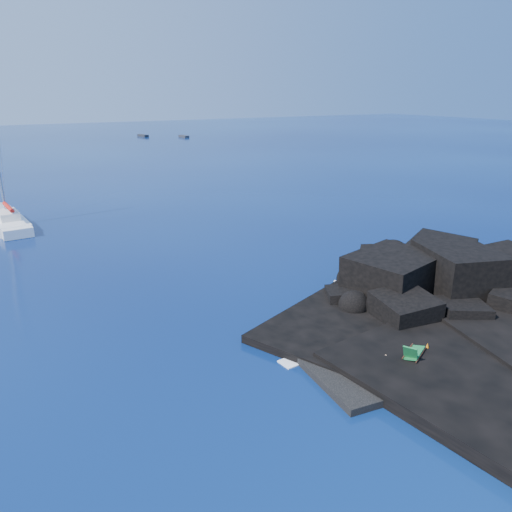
{
  "coord_description": "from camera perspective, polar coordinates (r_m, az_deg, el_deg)",
  "views": [
    {
      "loc": [
        -11.84,
        -14.87,
        12.55
      ],
      "look_at": [
        3.97,
        12.57,
        2.0
      ],
      "focal_mm": 35.0,
      "sensor_mm": 36.0,
      "label": 1
    }
  ],
  "objects": [
    {
      "name": "ground",
      "position": [
        22.78,
        7.42,
        -15.18
      ],
      "size": [
        400.0,
        400.0,
        0.0
      ],
      "primitive_type": "plane",
      "color": "#030D37",
      "rests_on": "ground"
    },
    {
      "name": "towel",
      "position": [
        24.66,
        13.86,
        -11.74
      ],
      "size": [
        2.21,
        1.19,
        0.06
      ],
      "primitive_type": "cube",
      "rotation": [
        0.0,
        0.0,
        0.08
      ],
      "color": "silver",
      "rests_on": "beach"
    },
    {
      "name": "distant_boat_a",
      "position": [
        149.67,
        -12.79,
        13.17
      ],
      "size": [
        2.15,
        4.59,
        0.59
      ],
      "primitive_type": "cube",
      "rotation": [
        0.0,
        0.0,
        0.18
      ],
      "color": "black",
      "rests_on": "ground"
    },
    {
      "name": "surf_foam",
      "position": [
        28.91,
        9.39,
        -7.57
      ],
      "size": [
        10.0,
        8.0,
        0.06
      ],
      "primitive_type": null,
      "color": "white",
      "rests_on": "ground"
    },
    {
      "name": "beach",
      "position": [
        25.7,
        14.93,
        -11.49
      ],
      "size": [
        9.08,
        6.86,
        0.7
      ],
      "primitive_type": "cube",
      "rotation": [
        0.0,
        0.0,
        -0.1
      ],
      "color": "black",
      "rests_on": "ground"
    },
    {
      "name": "marker_cone",
      "position": [
        26.09,
        18.97,
        -9.91
      ],
      "size": [
        0.4,
        0.4,
        0.52
      ],
      "primitive_type": "cone",
      "rotation": [
        0.0,
        0.0,
        0.18
      ],
      "color": "orange",
      "rests_on": "beach"
    },
    {
      "name": "distant_boat_b",
      "position": [
        145.18,
        -8.25,
        13.28
      ],
      "size": [
        1.63,
        4.31,
        0.56
      ],
      "primitive_type": "cube",
      "rotation": [
        0.0,
        0.0,
        0.08
      ],
      "color": "#28292E",
      "rests_on": "ground"
    },
    {
      "name": "sunbather",
      "position": [
        24.59,
        13.88,
        -11.44
      ],
      "size": [
        1.84,
        0.59,
        0.24
      ],
      "primitive_type": null,
      "rotation": [
        0.0,
        0.0,
        0.08
      ],
      "color": "tan",
      "rests_on": "towel"
    },
    {
      "name": "deck_chair",
      "position": [
        25.12,
        17.69,
        -10.03
      ],
      "size": [
        1.9,
        1.48,
        1.2
      ],
      "primitive_type": null,
      "rotation": [
        0.0,
        0.0,
        0.48
      ],
      "color": "#166631",
      "rests_on": "beach"
    },
    {
      "name": "sailboat",
      "position": [
        53.76,
        -26.38,
        2.98
      ],
      "size": [
        3.84,
        13.15,
        13.59
      ],
      "primitive_type": null,
      "rotation": [
        0.0,
        0.0,
        0.09
      ],
      "color": "white",
      "rests_on": "ground"
    },
    {
      "name": "headland",
      "position": [
        33.07,
        22.51,
        -5.37
      ],
      "size": [
        24.0,
        24.0,
        3.6
      ],
      "primitive_type": null,
      "color": "black",
      "rests_on": "ground"
    }
  ]
}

